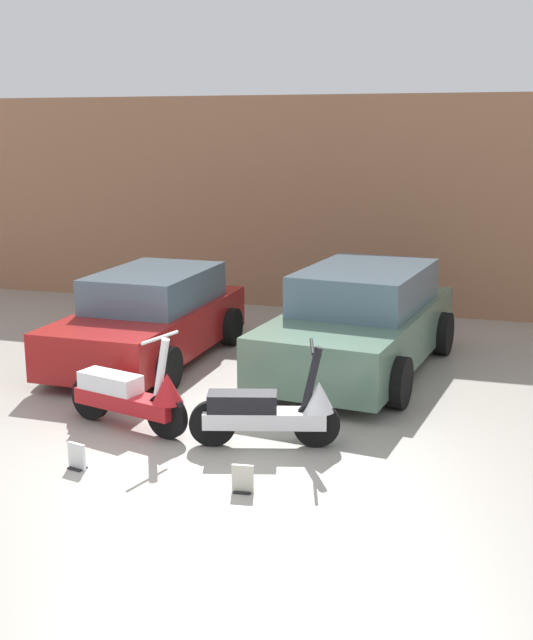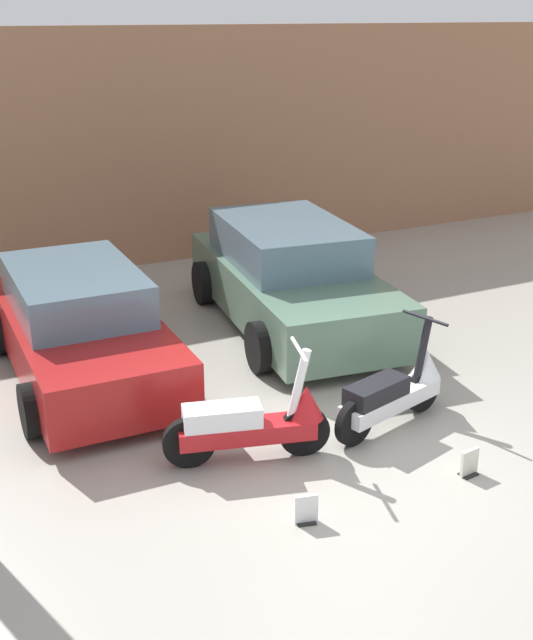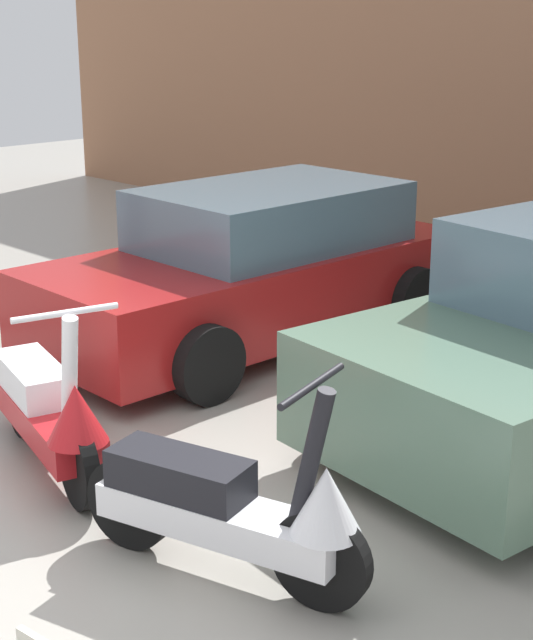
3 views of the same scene
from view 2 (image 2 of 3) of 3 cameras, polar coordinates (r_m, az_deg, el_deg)
ground_plane at (r=7.52m, az=6.65°, el=-11.00°), size 28.00×28.00×0.00m
wall_back at (r=13.18m, az=-10.58°, el=11.66°), size 19.60×0.12×3.78m
scooter_front_left at (r=7.54m, az=-0.86°, el=-7.28°), size 1.56×0.72×1.11m
scooter_front_right at (r=8.26m, az=9.14°, el=-4.97°), size 1.52×0.71×1.09m
car_rear_left at (r=9.40m, az=-13.05°, el=-0.50°), size 1.85×3.73×1.26m
car_rear_center at (r=10.70m, az=1.72°, el=3.04°), size 2.34×4.24×1.38m
placard_near_left_scooter at (r=6.83m, az=2.83°, el=-13.39°), size 0.20×0.15×0.26m
placard_near_right_scooter at (r=7.66m, az=14.22°, el=-9.89°), size 0.20×0.14×0.26m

